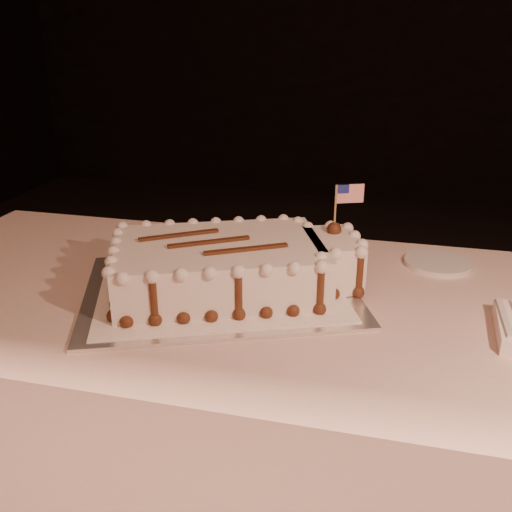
% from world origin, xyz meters
% --- Properties ---
extents(banquet_table, '(2.40, 0.80, 0.75)m').
position_xyz_m(banquet_table, '(0.00, 0.60, 0.38)').
color(banquet_table, beige).
rests_on(banquet_table, ground).
extents(cake_board, '(0.69, 0.61, 0.01)m').
position_xyz_m(cake_board, '(-0.41, 0.60, 0.75)').
color(cake_board, silver).
rests_on(cake_board, banquet_table).
extents(doily, '(0.62, 0.55, 0.00)m').
position_xyz_m(doily, '(-0.41, 0.60, 0.76)').
color(doily, white).
rests_on(doily, cake_board).
extents(sheet_cake, '(0.57, 0.43, 0.22)m').
position_xyz_m(sheet_cake, '(-0.38, 0.61, 0.81)').
color(sheet_cake, white).
rests_on(sheet_cake, doily).
extents(side_plate, '(0.16, 0.16, 0.01)m').
position_xyz_m(side_plate, '(0.06, 0.86, 0.76)').
color(side_plate, silver).
rests_on(side_plate, banquet_table).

